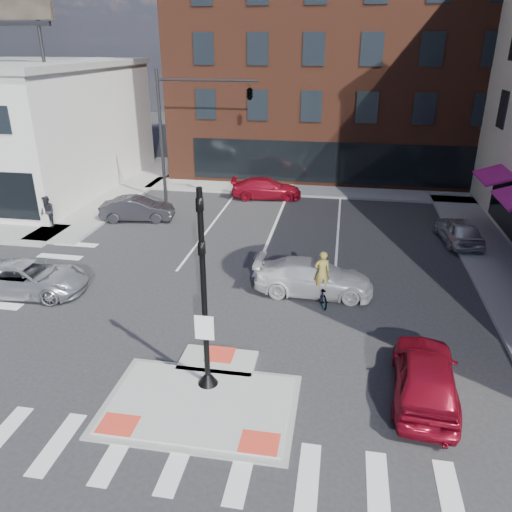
% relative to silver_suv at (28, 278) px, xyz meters
% --- Properties ---
extents(ground, '(120.00, 120.00, 0.00)m').
position_rel_silver_suv_xyz_m(ground, '(8.71, -5.00, -0.67)').
color(ground, '#28282B').
rests_on(ground, ground).
extents(refuge_island, '(5.40, 4.65, 0.13)m').
position_rel_silver_suv_xyz_m(refuge_island, '(8.71, -5.26, -0.62)').
color(refuge_island, gray).
rests_on(refuge_island, ground).
extents(sidewalk_nw, '(23.50, 20.50, 0.15)m').
position_rel_silver_suv_xyz_m(sidewalk_nw, '(-8.05, 10.29, -0.59)').
color(sidewalk_nw, gray).
rests_on(sidewalk_nw, ground).
extents(sidewalk_e, '(3.00, 24.00, 0.15)m').
position_rel_silver_suv_xyz_m(sidewalk_e, '(19.51, 5.00, -0.59)').
color(sidewalk_e, gray).
rests_on(sidewalk_e, ground).
extents(sidewalk_n, '(26.00, 3.00, 0.15)m').
position_rel_silver_suv_xyz_m(sidewalk_n, '(11.71, 17.00, -0.59)').
color(sidewalk_n, gray).
rests_on(sidewalk_n, ground).
extents(building_n, '(24.40, 18.40, 15.50)m').
position_rel_silver_suv_xyz_m(building_n, '(11.71, 26.99, 7.14)').
color(building_n, '#4C2417').
rests_on(building_n, ground).
extents(building_far_left, '(10.00, 12.00, 10.00)m').
position_rel_silver_suv_xyz_m(building_far_left, '(4.71, 47.00, 4.33)').
color(building_far_left, slate).
rests_on(building_far_left, ground).
extents(building_far_right, '(12.00, 12.00, 12.00)m').
position_rel_silver_suv_xyz_m(building_far_right, '(17.71, 49.00, 5.33)').
color(building_far_right, brown).
rests_on(building_far_right, ground).
extents(signal_pole, '(0.60, 0.60, 5.98)m').
position_rel_silver_suv_xyz_m(signal_pole, '(8.71, -4.60, 1.69)').
color(signal_pole, black).
rests_on(signal_pole, refuge_island).
extents(mast_arm_signal, '(6.10, 2.24, 8.00)m').
position_rel_silver_suv_xyz_m(mast_arm_signal, '(5.24, 13.00, 5.54)').
color(mast_arm_signal, black).
rests_on(mast_arm_signal, ground).
extents(silver_suv, '(4.92, 2.50, 1.33)m').
position_rel_silver_suv_xyz_m(silver_suv, '(0.00, 0.00, 0.00)').
color(silver_suv, silver).
rests_on(silver_suv, ground).
extents(red_sedan, '(2.11, 4.49, 1.49)m').
position_rel_silver_suv_xyz_m(red_sedan, '(14.93, -3.98, 0.08)').
color(red_sedan, maroon).
rests_on(red_sedan, ground).
extents(white_pickup, '(4.79, 1.97, 1.39)m').
position_rel_silver_suv_xyz_m(white_pickup, '(11.36, 2.00, 0.03)').
color(white_pickup, silver).
rests_on(white_pickup, ground).
extents(bg_car_dark, '(4.26, 2.09, 1.34)m').
position_rel_silver_suv_xyz_m(bg_car_dark, '(0.85, 9.29, 0.01)').
color(bg_car_dark, '#29282D').
rests_on(bg_car_dark, ground).
extents(bg_car_silver, '(2.09, 4.12, 1.35)m').
position_rel_silver_suv_xyz_m(bg_car_silver, '(18.21, 8.77, 0.01)').
color(bg_car_silver, silver).
rests_on(bg_car_silver, ground).
extents(bg_car_red, '(4.71, 2.37, 1.31)m').
position_rel_silver_suv_xyz_m(bg_car_red, '(7.42, 14.88, -0.01)').
color(bg_car_red, maroon).
rests_on(bg_car_red, ground).
extents(cyclist, '(1.06, 1.81, 2.17)m').
position_rel_silver_suv_xyz_m(cyclist, '(11.71, 1.22, 0.06)').
color(cyclist, '#3F3F44').
rests_on(cyclist, ground).
extents(pedestrian_a, '(1.02, 0.91, 1.72)m').
position_rel_silver_suv_xyz_m(pedestrian_a, '(-3.29, 7.00, 0.34)').
color(pedestrian_a, black).
rests_on(pedestrian_a, sidewalk_nw).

